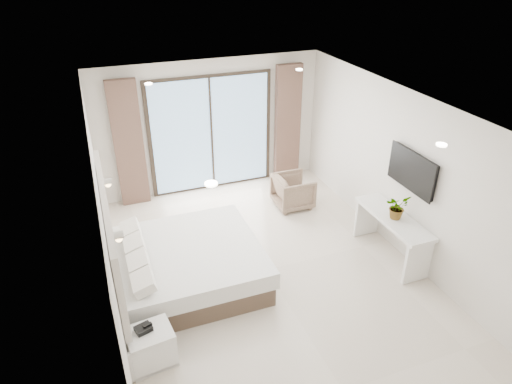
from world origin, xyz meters
TOP-DOWN VIEW (x-y plane):
  - ground at (0.00, 0.00)m, footprint 6.20×6.20m
  - room_shell at (-0.20, 0.76)m, footprint 4.62×6.22m
  - bed at (-1.23, 0.17)m, footprint 2.15×2.04m
  - nightstand at (-2.01, -1.20)m, footprint 0.59×0.51m
  - phone at (-2.07, -1.15)m, footprint 0.23×0.20m
  - console_desk at (2.04, -0.36)m, footprint 0.48×1.55m
  - plant at (2.04, -0.40)m, footprint 0.45×0.48m
  - armchair at (1.24, 1.71)m, footprint 0.66×0.70m

SIDE VIEW (x-z plane):
  - ground at x=0.00m, z-range 0.00..0.00m
  - nightstand at x=-2.01m, z-range 0.00..0.50m
  - bed at x=-1.23m, z-range -0.05..0.68m
  - armchair at x=1.24m, z-range 0.00..0.71m
  - phone at x=-2.07m, z-range 0.50..0.57m
  - console_desk at x=2.04m, z-range 0.17..0.94m
  - plant at x=2.04m, z-range 0.77..1.08m
  - room_shell at x=-0.20m, z-range 0.22..2.94m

